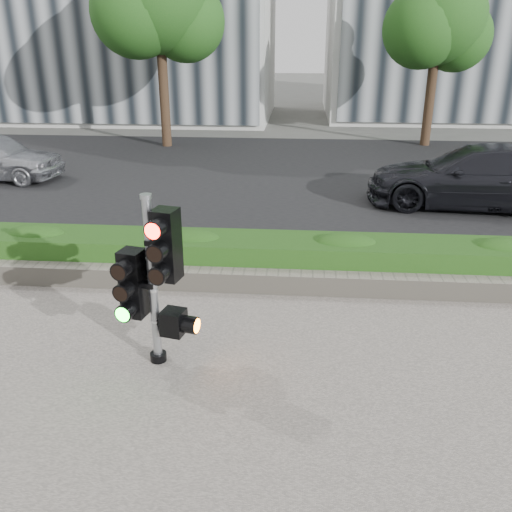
% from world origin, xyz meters
% --- Properties ---
extents(ground, '(120.00, 120.00, 0.00)m').
position_xyz_m(ground, '(0.00, 0.00, 0.00)').
color(ground, '#51514C').
rests_on(ground, ground).
extents(sidewalk, '(16.00, 11.00, 0.03)m').
position_xyz_m(sidewalk, '(0.00, -2.50, 0.01)').
color(sidewalk, '#9E9389').
rests_on(sidewalk, ground).
extents(road, '(60.00, 13.00, 0.02)m').
position_xyz_m(road, '(0.00, 10.00, 0.01)').
color(road, black).
rests_on(road, ground).
extents(curb, '(60.00, 0.25, 0.12)m').
position_xyz_m(curb, '(0.00, 3.15, 0.06)').
color(curb, gray).
rests_on(curb, ground).
extents(stone_wall, '(12.00, 0.32, 0.34)m').
position_xyz_m(stone_wall, '(0.00, 1.90, 0.20)').
color(stone_wall, gray).
rests_on(stone_wall, sidewalk).
extents(hedge, '(12.00, 1.00, 0.68)m').
position_xyz_m(hedge, '(0.00, 2.55, 0.37)').
color(hedge, '#417C26').
rests_on(hedge, sidewalk).
extents(tree_left, '(4.61, 4.03, 7.34)m').
position_xyz_m(tree_left, '(-4.52, 14.56, 5.04)').
color(tree_left, black).
rests_on(tree_left, ground).
extents(tree_right, '(4.10, 3.58, 6.53)m').
position_xyz_m(tree_right, '(5.48, 15.55, 4.48)').
color(tree_right, black).
rests_on(tree_right, ground).
extents(traffic_signal, '(0.82, 0.65, 2.25)m').
position_xyz_m(traffic_signal, '(-1.05, -0.28, 1.27)').
color(traffic_signal, black).
rests_on(traffic_signal, sidewalk).
extents(car_dark, '(5.43, 2.74, 1.51)m').
position_xyz_m(car_dark, '(4.99, 7.19, 0.78)').
color(car_dark, black).
rests_on(car_dark, road).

